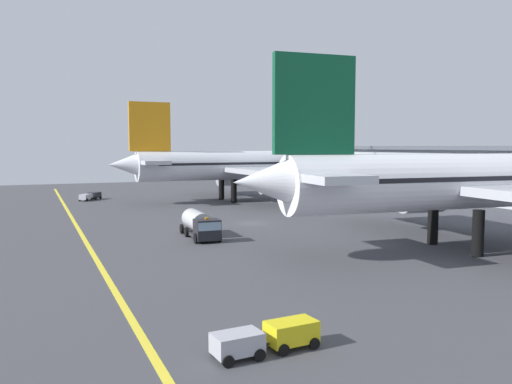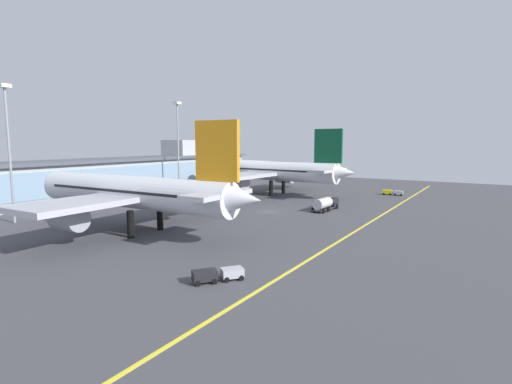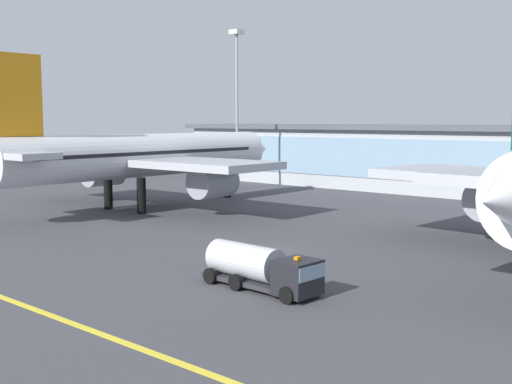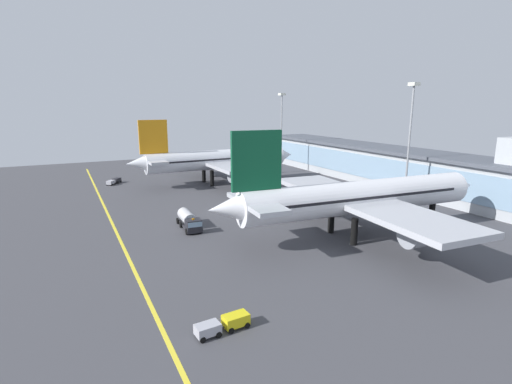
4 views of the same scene
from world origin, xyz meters
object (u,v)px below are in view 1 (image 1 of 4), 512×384
(airliner_near_left, at_px, (242,166))
(fuel_tanker_truck, at_px, (200,225))
(airliner_near_right, at_px, (481,182))
(service_truck_far, at_px, (267,337))
(apron_light_mast_west, at_px, (335,119))
(baggage_tug_near, at_px, (91,196))

(airliner_near_left, distance_m, fuel_tanker_truck, 42.30)
(airliner_near_right, xyz_separation_m, fuel_tanker_truck, (-16.91, -24.43, -5.23))
(service_truck_far, bearing_deg, fuel_tanker_truck, 73.73)
(airliner_near_right, bearing_deg, service_truck_far, -148.09)
(airliner_near_left, xyz_separation_m, airliner_near_right, (53.95, 4.66, 0.09))
(airliner_near_left, relative_size, fuel_tanker_truck, 5.44)
(service_truck_far, xyz_separation_m, apron_light_mast_west, (-77.22, 51.39, 15.69))
(airliner_near_left, relative_size, airliner_near_right, 0.95)
(fuel_tanker_truck, bearing_deg, baggage_tug_near, -169.12)
(airliner_near_left, height_order, fuel_tanker_truck, airliner_near_left)
(fuel_tanker_truck, bearing_deg, service_truck_far, -8.78)
(baggage_tug_near, bearing_deg, fuel_tanker_truck, -134.49)
(airliner_near_left, height_order, airliner_near_right, airliner_near_right)
(fuel_tanker_truck, xyz_separation_m, apron_light_mast_west, (-43.76, 44.58, 14.98))
(airliner_near_right, height_order, apron_light_mast_west, apron_light_mast_west)
(airliner_near_left, height_order, service_truck_far, airliner_near_left)
(fuel_tanker_truck, xyz_separation_m, service_truck_far, (33.46, -6.82, -0.72))
(baggage_tug_near, bearing_deg, airliner_near_right, -117.11)
(airliner_near_left, distance_m, baggage_tug_near, 29.85)
(airliner_near_left, relative_size, baggage_tug_near, 9.27)
(fuel_tanker_truck, height_order, service_truck_far, fuel_tanker_truck)
(service_truck_far, distance_m, apron_light_mast_west, 94.08)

